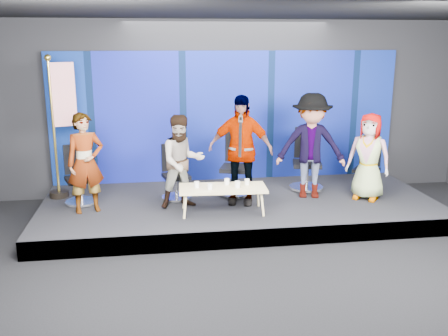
{
  "coord_description": "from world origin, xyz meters",
  "views": [
    {
      "loc": [
        -1.52,
        -5.97,
        3.1
      ],
      "look_at": [
        -0.29,
        2.4,
        0.93
      ],
      "focal_mm": 40.0,
      "sensor_mm": 36.0,
      "label": 1
    }
  ],
  "objects": [
    {
      "name": "ground",
      "position": [
        0.0,
        0.0,
        0.0
      ],
      "size": [
        10.0,
        10.0,
        0.0
      ],
      "primitive_type": "plane",
      "color": "black",
      "rests_on": "ground"
    },
    {
      "name": "room_walls",
      "position": [
        0.0,
        0.0,
        2.43
      ],
      "size": [
        10.02,
        8.02,
        3.51
      ],
      "color": "black",
      "rests_on": "ground"
    },
    {
      "name": "riser",
      "position": [
        0.0,
        2.5,
        0.15
      ],
      "size": [
        7.0,
        3.0,
        0.3
      ],
      "primitive_type": "cube",
      "color": "black",
      "rests_on": "ground"
    },
    {
      "name": "backdrop",
      "position": [
        0.0,
        3.95,
        1.6
      ],
      "size": [
        7.0,
        0.08,
        2.6
      ],
      "primitive_type": "cube",
      "color": "navy",
      "rests_on": "riser"
    },
    {
      "name": "chair_a",
      "position": [
        -2.81,
        2.72,
        0.64
      ],
      "size": [
        0.73,
        0.73,
        1.03
      ],
      "rotation": [
        0.0,
        0.0,
        0.32
      ],
      "color": "silver",
      "rests_on": "riser"
    },
    {
      "name": "panelist_a",
      "position": [
        -2.62,
        2.25,
        1.13
      ],
      "size": [
        0.7,
        0.57,
        1.67
      ],
      "primitive_type": "imported",
      "rotation": [
        0.0,
        0.0,
        0.32
      ],
      "color": "black",
      "rests_on": "riser"
    },
    {
      "name": "chair_b",
      "position": [
        -1.13,
        2.75,
        0.62
      ],
      "size": [
        0.66,
        0.66,
        0.99
      ],
      "rotation": [
        0.0,
        0.0,
        0.21
      ],
      "color": "silver",
      "rests_on": "riser"
    },
    {
      "name": "panelist_b",
      "position": [
        -1.03,
        2.26,
        1.1
      ],
      "size": [
        0.89,
        0.75,
        1.6
      ],
      "primitive_type": "imported",
      "rotation": [
        0.0,
        0.0,
        0.21
      ],
      "color": "black",
      "rests_on": "riser"
    },
    {
      "name": "chair_c",
      "position": [
        0.0,
        2.85,
        0.69
      ],
      "size": [
        0.84,
        0.84,
        1.18
      ],
      "rotation": [
        0.0,
        0.0,
        -0.32
      ],
      "color": "silver",
      "rests_on": "riser"
    },
    {
      "name": "panelist_c",
      "position": [
        -0.02,
        2.34,
        1.26
      ],
      "size": [
        1.21,
        0.8,
        1.91
      ],
      "primitive_type": "imported",
      "rotation": [
        0.0,
        0.0,
        -0.32
      ],
      "color": "black",
      "rests_on": "riser"
    },
    {
      "name": "chair_d",
      "position": [
        1.41,
        3.0,
        0.69
      ],
      "size": [
        0.8,
        0.8,
        1.17
      ],
      "rotation": [
        0.0,
        0.0,
        -0.24
      ],
      "color": "silver",
      "rests_on": "riser"
    },
    {
      "name": "panelist_d",
      "position": [
        1.3,
        2.5,
        1.25
      ],
      "size": [
        1.36,
        0.98,
        1.9
      ],
      "primitive_type": "imported",
      "rotation": [
        0.0,
        0.0,
        -0.24
      ],
      "color": "black",
      "rests_on": "riser"
    },
    {
      "name": "chair_e",
      "position": [
        2.5,
        2.69,
        0.62
      ],
      "size": [
        0.76,
        0.76,
        0.97
      ],
      "rotation": [
        0.0,
        0.0,
        -0.67
      ],
      "color": "silver",
      "rests_on": "riser"
    },
    {
      "name": "panelist_e",
      "position": [
        2.3,
        2.23,
        1.08
      ],
      "size": [
        0.91,
        0.86,
        1.56
      ],
      "primitive_type": "imported",
      "rotation": [
        0.0,
        0.0,
        -0.67
      ],
      "color": "black",
      "rests_on": "riser"
    },
    {
      "name": "coffee_table",
      "position": [
        -0.39,
        1.86,
        0.71
      ],
      "size": [
        1.47,
        0.69,
        0.44
      ],
      "rotation": [
        0.0,
        0.0,
        -0.06
      ],
      "color": "tan",
      "rests_on": "riser"
    },
    {
      "name": "mug_a",
      "position": [
        -0.82,
        1.9,
        0.79
      ],
      "size": [
        0.08,
        0.08,
        0.1
      ],
      "primitive_type": "cylinder",
      "color": "silver",
      "rests_on": "coffee_table"
    },
    {
      "name": "mug_b",
      "position": [
        -0.62,
        1.76,
        0.79
      ],
      "size": [
        0.08,
        0.08,
        0.09
      ],
      "primitive_type": "cylinder",
      "color": "silver",
      "rests_on": "coffee_table"
    },
    {
      "name": "mug_c",
      "position": [
        -0.3,
        2.0,
        0.79
      ],
      "size": [
        0.08,
        0.08,
        0.1
      ],
      "primitive_type": "cylinder",
      "color": "silver",
      "rests_on": "coffee_table"
    },
    {
      "name": "mug_d",
      "position": [
        -0.16,
        1.8,
        0.79
      ],
      "size": [
        0.09,
        0.09,
        0.1
      ],
      "primitive_type": "cylinder",
      "color": "silver",
      "rests_on": "coffee_table"
    },
    {
      "name": "mug_e",
      "position": [
        0.03,
        1.94,
        0.79
      ],
      "size": [
        0.08,
        0.08,
        0.1
      ],
      "primitive_type": "cylinder",
      "color": "silver",
      "rests_on": "coffee_table"
    },
    {
      "name": "flag_stand",
      "position": [
        -3.12,
        3.17,
        1.66
      ],
      "size": [
        0.58,
        0.34,
        2.57
      ],
      "rotation": [
        0.0,
        0.0,
        0.33
      ],
      "color": "black",
      "rests_on": "riser"
    }
  ]
}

